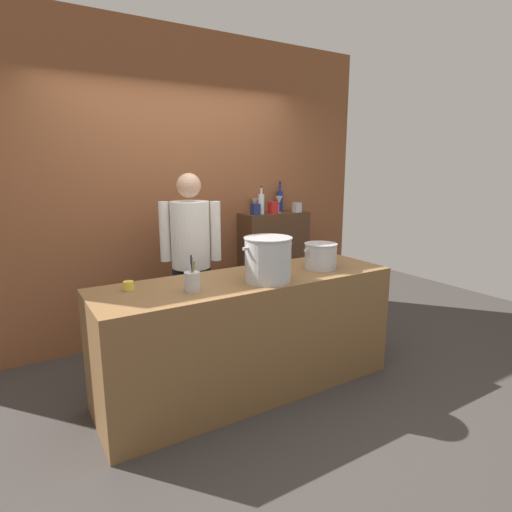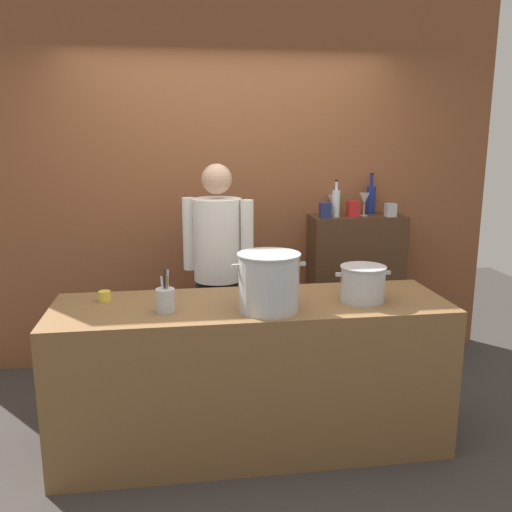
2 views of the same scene
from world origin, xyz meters
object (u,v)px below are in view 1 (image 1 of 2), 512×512
at_px(wine_bottle_clear, 261,203).
at_px(spice_tin_silver, 297,207).
at_px(stockpot_large, 268,259).
at_px(wine_glass_tall, 279,200).
at_px(spice_tin_red, 273,208).
at_px(wine_glass_short, 255,202).
at_px(wine_bottle_cobalt, 280,200).
at_px(chef, 191,253).
at_px(butter_jar, 129,286).
at_px(stockpot_small, 321,256).
at_px(spice_tin_navy, 255,209).
at_px(utensil_crock, 192,281).

distance_m(wine_bottle_clear, spice_tin_silver, 0.44).
xyz_separation_m(stockpot_large, wine_glass_tall, (0.99, 1.31, 0.29)).
relative_size(spice_tin_red, spice_tin_silver, 1.22).
relative_size(wine_glass_short, spice_tin_red, 1.23).
bearing_deg(wine_glass_short, wine_bottle_cobalt, -0.79).
height_order(chef, butter_jar, chef).
bearing_deg(wine_bottle_cobalt, butter_jar, -150.70).
bearing_deg(spice_tin_silver, wine_bottle_clear, 173.69).
bearing_deg(wine_bottle_clear, stockpot_small, -98.70).
distance_m(spice_tin_silver, spice_tin_navy, 0.53).
height_order(wine_glass_short, spice_tin_navy, wine_glass_short).
bearing_deg(stockpot_large, wine_glass_tall, 52.78).
height_order(chef, spice_tin_silver, chef).
bearing_deg(wine_bottle_cobalt, wine_glass_short, 179.21).
bearing_deg(chef, stockpot_small, 160.04).
bearing_deg(chef, wine_bottle_clear, -132.52).
relative_size(wine_bottle_clear, spice_tin_silver, 2.78).
distance_m(stockpot_small, spice_tin_navy, 1.19).
bearing_deg(wine_bottle_clear, stockpot_large, -120.37).
relative_size(chef, wine_bottle_clear, 5.69).
height_order(stockpot_small, spice_tin_red, spice_tin_red).
height_order(utensil_crock, spice_tin_silver, spice_tin_silver).
bearing_deg(spice_tin_navy, spice_tin_silver, -0.80).
xyz_separation_m(chef, wine_glass_tall, (1.20, 0.38, 0.39)).
bearing_deg(butter_jar, wine_glass_tall, 27.68).
bearing_deg(spice_tin_navy, wine_glass_short, 59.57).
xyz_separation_m(utensil_crock, wine_bottle_cobalt, (1.66, 1.38, 0.37)).
relative_size(stockpot_small, wine_glass_short, 2.08).
relative_size(wine_glass_tall, spice_tin_red, 1.43).
xyz_separation_m(stockpot_small, wine_bottle_cobalt, (0.52, 1.34, 0.33)).
bearing_deg(wine_glass_short, spice_tin_silver, -25.30).
bearing_deg(wine_glass_tall, wine_bottle_clear, -175.36).
bearing_deg(spice_tin_navy, utensil_crock, -135.69).
bearing_deg(wine_glass_short, spice_tin_red, -55.69).
distance_m(wine_bottle_cobalt, spice_tin_navy, 0.48).
bearing_deg(wine_bottle_clear, wine_bottle_cobalt, 23.30).
distance_m(stockpot_large, utensil_crock, 0.58).
bearing_deg(butter_jar, wine_glass_short, 33.91).
bearing_deg(wine_bottle_clear, spice_tin_red, -10.57).
distance_m(stockpot_small, spice_tin_red, 1.24).
relative_size(wine_bottle_clear, spice_tin_navy, 2.47).
bearing_deg(wine_glass_tall, stockpot_small, -109.15).
bearing_deg(spice_tin_red, wine_bottle_cobalt, 39.73).
xyz_separation_m(chef, wine_bottle_cobalt, (1.30, 0.51, 0.37)).
height_order(butter_jar, wine_glass_tall, wine_glass_tall).
bearing_deg(stockpot_large, chef, 102.66).
distance_m(stockpot_small, wine_glass_tall, 1.33).
distance_m(chef, spice_tin_red, 1.19).
bearing_deg(wine_bottle_cobalt, wine_glass_tall, -128.62).
relative_size(wine_bottle_clear, spice_tin_red, 2.28).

